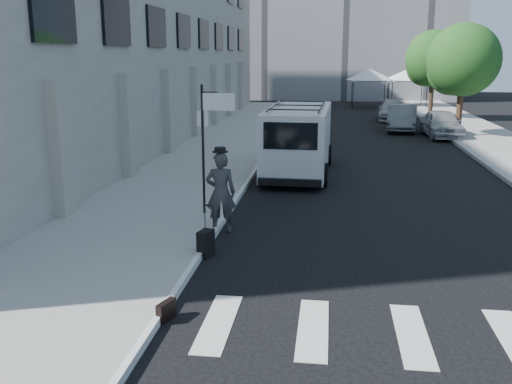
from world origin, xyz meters
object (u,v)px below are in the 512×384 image
(parked_car_a, at_px, (442,124))
(parked_car_c, at_px, (393,110))
(businessman, at_px, (221,193))
(parked_car_b, at_px, (402,118))
(briefcase, at_px, (166,311))
(suitcase, at_px, (206,243))
(cargo_van, at_px, (299,139))

(parked_car_a, distance_m, parked_car_c, 8.23)
(businessman, relative_size, parked_car_b, 0.45)
(briefcase, bearing_deg, parked_car_b, 94.21)
(parked_car_a, bearing_deg, businessman, -118.18)
(parked_car_b, xyz_separation_m, parked_car_c, (0.00, 5.49, -0.08))
(briefcase, xyz_separation_m, parked_car_b, (6.90, 25.77, 0.58))
(suitcase, bearing_deg, cargo_van, 95.60)
(businessman, xyz_separation_m, parked_car_c, (6.90, 26.27, -0.36))
(briefcase, xyz_separation_m, suitcase, (0.00, 3.17, 0.14))
(parked_car_b, bearing_deg, suitcase, -99.06)
(suitcase, relative_size, parked_car_b, 0.25)
(cargo_van, bearing_deg, businessman, -99.48)
(parked_car_a, xyz_separation_m, parked_car_c, (-1.80, 8.03, -0.07))
(briefcase, bearing_deg, suitcase, 109.19)
(suitcase, height_order, parked_car_c, parked_car_c)
(suitcase, height_order, parked_car_b, parked_car_b)
(suitcase, distance_m, parked_car_c, 28.93)
(cargo_van, distance_m, parked_car_b, 14.16)
(suitcase, relative_size, parked_car_c, 0.25)
(briefcase, relative_size, parked_car_c, 0.09)
(suitcase, bearing_deg, parked_car_a, 81.24)
(businessman, height_order, briefcase, businessman)
(suitcase, relative_size, parked_car_a, 0.26)
(businessman, xyz_separation_m, briefcase, (0.00, -5.00, -0.86))
(suitcase, bearing_deg, parked_car_b, 87.70)
(businessman, bearing_deg, cargo_van, -110.75)
(briefcase, relative_size, cargo_van, 0.07)
(parked_car_a, bearing_deg, cargo_van, -126.90)
(parked_car_a, bearing_deg, parked_car_c, 99.96)
(briefcase, xyz_separation_m, cargo_van, (1.52, 12.69, 1.12))
(cargo_van, xyz_separation_m, parked_car_a, (7.18, 10.55, -0.54))
(parked_car_a, distance_m, parked_car_b, 3.11)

